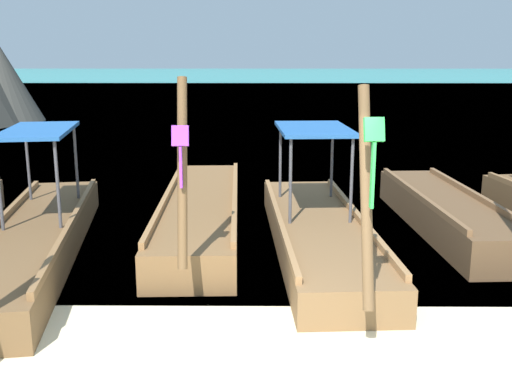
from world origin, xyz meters
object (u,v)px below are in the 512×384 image
Objects in this scene: longtail_boat_orange_ribbon at (446,213)px; mooring_buoy_near at (378,137)px; longtail_boat_red_ribbon at (36,238)px; longtail_boat_violet_ribbon at (201,212)px; longtail_boat_green_ribbon at (318,230)px.

longtail_boat_orange_ribbon is 10.88m from mooring_buoy_near.
longtail_boat_violet_ribbon is at bearing 34.53° from longtail_boat_red_ribbon.
longtail_boat_red_ribbon reaches higher than mooring_buoy_near.
longtail_boat_orange_ribbon is at bearing 24.27° from longtail_boat_green_ribbon.
longtail_boat_violet_ribbon reaches higher than mooring_buoy_near.
longtail_boat_orange_ribbon is (2.38, 1.07, 0.00)m from longtail_boat_green_ribbon.
mooring_buoy_near is (3.23, 11.92, -0.11)m from longtail_boat_green_ribbon.
longtail_boat_orange_ribbon is 14.25× the size of mooring_buoy_near.
mooring_buoy_near is at bearing 85.50° from longtail_boat_orange_ribbon.
longtail_boat_green_ribbon is 12.35m from mooring_buoy_near.
longtail_boat_violet_ribbon reaches higher than longtail_boat_red_ribbon.
longtail_boat_red_ribbon is 1.09× the size of longtail_boat_green_ribbon.
longtail_boat_red_ribbon is 14.55m from mooring_buoy_near.
longtail_boat_orange_ribbon reaches higher than longtail_boat_red_ribbon.
longtail_boat_orange_ribbon is at bearing 12.73° from longtail_boat_red_ribbon.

